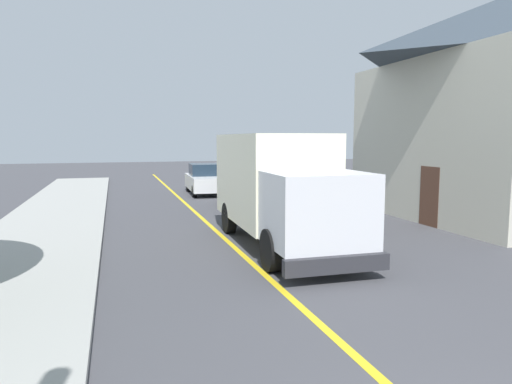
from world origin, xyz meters
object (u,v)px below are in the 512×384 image
object	(u,v)px
box_truck	(279,184)
house_across_street	(508,102)
parked_car_mid	(205,180)
parked_car_near	(250,190)

from	to	relation	value
box_truck	house_across_street	distance (m)	10.82
parked_car_mid	box_truck	bearing A→B (deg)	-91.30
box_truck	parked_car_near	world-z (taller)	box_truck
box_truck	parked_car_near	xyz separation A→B (m)	(1.22, 7.15, -0.97)
house_across_street	box_truck	bearing A→B (deg)	-168.42
parked_car_mid	house_across_street	xyz separation A→B (m)	(9.98, -10.71, 3.69)
box_truck	parked_car_mid	world-z (taller)	box_truck
parked_car_near	parked_car_mid	bearing A→B (deg)	99.31
house_across_street	parked_car_near	bearing A→B (deg)	150.86
parked_car_near	parked_car_mid	size ratio (longest dim) A/B	0.99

